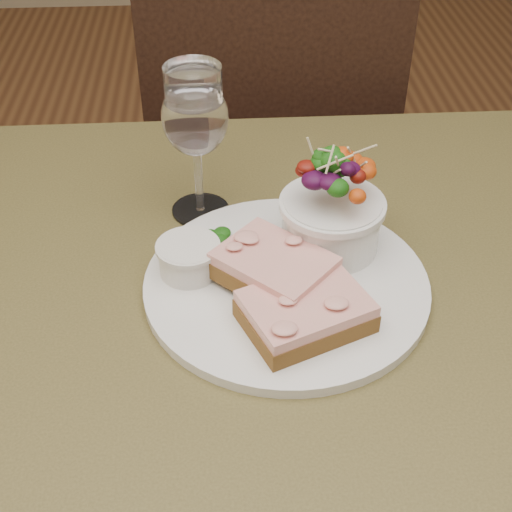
{
  "coord_description": "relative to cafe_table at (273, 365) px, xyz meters",
  "views": [
    {
      "loc": [
        -0.05,
        -0.55,
        1.26
      ],
      "look_at": [
        -0.02,
        0.0,
        0.81
      ],
      "focal_mm": 50.0,
      "sensor_mm": 36.0,
      "label": 1
    }
  ],
  "objects": [
    {
      "name": "cafe_table",
      "position": [
        0.0,
        0.0,
        0.0
      ],
      "size": [
        0.8,
        0.8,
        0.75
      ],
      "color": "#443F1D",
      "rests_on": "ground"
    },
    {
      "name": "chair_far",
      "position": [
        0.05,
        0.67,
        -0.36
      ],
      "size": [
        0.45,
        0.45,
        0.9
      ],
      "rotation": [
        0.0,
        0.0,
        3.06
      ],
      "color": "black",
      "rests_on": "ground"
    },
    {
      "name": "garnish",
      "position": [
        -0.07,
        0.09,
        0.12
      ],
      "size": [
        0.05,
        0.04,
        0.02
      ],
      "color": "#12390A",
      "rests_on": "dinner_plate"
    },
    {
      "name": "sandwich_back",
      "position": [
        0.0,
        0.01,
        0.14
      ],
      "size": [
        0.14,
        0.14,
        0.03
      ],
      "rotation": [
        0.0,
        0.0,
        -0.75
      ],
      "color": "#4D2E14",
      "rests_on": "dinner_plate"
    },
    {
      "name": "dinner_plate",
      "position": [
        0.01,
        0.02,
        0.11
      ],
      "size": [
        0.3,
        0.3,
        0.01
      ],
      "primitive_type": "cylinder",
      "color": "white",
      "rests_on": "cafe_table"
    },
    {
      "name": "sandwich_front",
      "position": [
        0.03,
        -0.05,
        0.13
      ],
      "size": [
        0.14,
        0.13,
        0.03
      ],
      "rotation": [
        0.0,
        0.0,
        0.4
      ],
      "color": "#4D2E14",
      "rests_on": "dinner_plate"
    },
    {
      "name": "salad_bowl",
      "position": [
        0.07,
        0.07,
        0.17
      ],
      "size": [
        0.11,
        0.11,
        0.13
      ],
      "color": "white",
      "rests_on": "dinner_plate"
    },
    {
      "name": "ramekin",
      "position": [
        -0.09,
        0.04,
        0.13
      ],
      "size": [
        0.06,
        0.06,
        0.04
      ],
      "color": "silver",
      "rests_on": "dinner_plate"
    },
    {
      "name": "wine_glass",
      "position": [
        -0.08,
        0.17,
        0.22
      ],
      "size": [
        0.08,
        0.08,
        0.18
      ],
      "color": "white",
      "rests_on": "cafe_table"
    }
  ]
}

